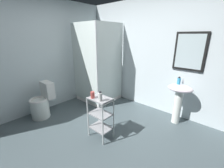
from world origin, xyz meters
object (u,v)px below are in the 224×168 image
at_px(pedestal_sink, 179,96).
at_px(storage_cart, 101,115).
at_px(hand_soap_bottle, 179,81).
at_px(toilet, 42,103).
at_px(lotion_bottle_white, 100,97).
at_px(shower_stall, 99,84).
at_px(rinse_cup, 93,95).

xyz_separation_m(pedestal_sink, storage_cart, (-0.82, -1.33, -0.14)).
bearing_deg(hand_soap_bottle, toilet, -142.06).
height_order(pedestal_sink, lotion_bottle_white, lotion_bottle_white).
bearing_deg(lotion_bottle_white, shower_stall, 137.99).
bearing_deg(rinse_cup, storage_cart, 40.20).
distance_m(pedestal_sink, hand_soap_bottle, 0.30).
relative_size(toilet, storage_cart, 1.03).
height_order(pedestal_sink, storage_cart, pedestal_sink).
height_order(shower_stall, rinse_cup, shower_stall).
relative_size(pedestal_sink, rinse_cup, 7.47).
bearing_deg(toilet, pedestal_sink, 36.93).
distance_m(lotion_bottle_white, rinse_cup, 0.17).
distance_m(toilet, rinse_cup, 1.46).
bearing_deg(pedestal_sink, lotion_bottle_white, -117.81).
relative_size(shower_stall, storage_cart, 2.70).
distance_m(shower_stall, storage_cart, 1.55).
relative_size(shower_stall, toilet, 2.63).
relative_size(pedestal_sink, storage_cart, 1.09).
xyz_separation_m(shower_stall, toilet, (-0.30, -1.40, -0.15)).
distance_m(storage_cart, rinse_cup, 0.38).
height_order(shower_stall, lotion_bottle_white, shower_stall).
relative_size(shower_stall, lotion_bottle_white, 12.53).
xyz_separation_m(pedestal_sink, hand_soap_bottle, (-0.05, 0.02, 0.30)).
bearing_deg(shower_stall, pedestal_sink, 8.64).
xyz_separation_m(hand_soap_bottle, lotion_bottle_white, (-0.69, -1.43, -0.07)).
bearing_deg(hand_soap_bottle, rinse_cup, -121.08).
relative_size(shower_stall, rinse_cup, 18.45).
bearing_deg(lotion_bottle_white, toilet, -168.98).
relative_size(storage_cart, hand_soap_bottle, 4.99).
bearing_deg(toilet, shower_stall, 78.13).
distance_m(pedestal_sink, lotion_bottle_white, 1.61).
bearing_deg(pedestal_sink, toilet, -143.07).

